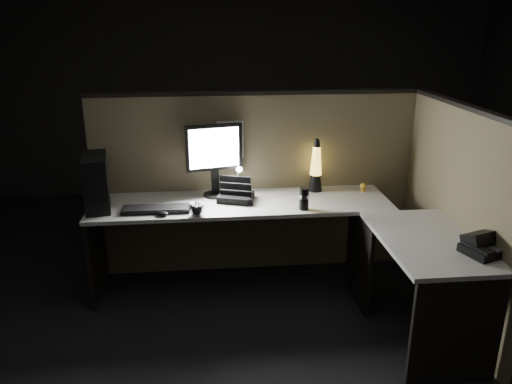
{
  "coord_description": "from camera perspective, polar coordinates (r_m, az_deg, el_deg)",
  "views": [
    {
      "loc": [
        -0.4,
        -3.0,
        2.08
      ],
      "look_at": [
        -0.06,
        0.35,
        0.89
      ],
      "focal_mm": 35.0,
      "sensor_mm": 36.0,
      "label": 1
    }
  ],
  "objects": [
    {
      "name": "partition_right",
      "position": [
        3.79,
        21.85,
        -2.59
      ],
      "size": [
        0.06,
        1.66,
        1.5
      ],
      "primitive_type": "cube",
      "color": "brown",
      "rests_on": "ground"
    },
    {
      "name": "steel_mug",
      "position": [
        3.6,
        -6.77,
        -2.01
      ],
      "size": [
        0.12,
        0.12,
        0.09
      ],
      "primitive_type": "imported",
      "rotation": [
        0.0,
        0.0,
        0.1
      ],
      "color": "#B9B9C0",
      "rests_on": "desk"
    },
    {
      "name": "organizer",
      "position": [
        3.88,
        -2.34,
        -0.26
      ],
      "size": [
        0.31,
        0.29,
        0.19
      ],
      "rotation": [
        0.0,
        0.0,
        -0.33
      ],
      "color": "black",
      "rests_on": "desk"
    },
    {
      "name": "travel_mug",
      "position": [
        3.69,
        5.51,
        -0.77
      ],
      "size": [
        0.07,
        0.07,
        0.17
      ],
      "primitive_type": "cylinder",
      "color": "black",
      "rests_on": "desk"
    },
    {
      "name": "floor",
      "position": [
        3.67,
        1.55,
        -15.11
      ],
      "size": [
        6.0,
        6.0,
        0.0
      ],
      "primitive_type": "plane",
      "color": "black",
      "rests_on": "ground"
    },
    {
      "name": "keyboard",
      "position": [
        3.74,
        -11.35,
        -1.96
      ],
      "size": [
        0.5,
        0.17,
        0.02
      ],
      "primitive_type": "cube",
      "rotation": [
        0.0,
        0.0,
        -0.01
      ],
      "color": "black",
      "rests_on": "desk"
    },
    {
      "name": "desk",
      "position": [
        3.63,
        3.95,
        -5.05
      ],
      "size": [
        2.6,
        1.6,
        0.73
      ],
      "color": "beige",
      "rests_on": "ground"
    },
    {
      "name": "desk_phone",
      "position": [
        3.31,
        24.54,
        -5.49
      ],
      "size": [
        0.29,
        0.29,
        0.14
      ],
      "rotation": [
        0.0,
        0.0,
        0.33
      ],
      "color": "black",
      "rests_on": "desk"
    },
    {
      "name": "lava_lamp",
      "position": [
        4.08,
        6.85,
        2.58
      ],
      "size": [
        0.12,
        0.12,
        0.43
      ],
      "color": "black",
      "rests_on": "desk"
    },
    {
      "name": "monitor",
      "position": [
        3.91,
        -4.78,
        4.43
      ],
      "size": [
        0.44,
        0.19,
        0.57
      ],
      "rotation": [
        0.0,
        0.0,
        0.23
      ],
      "color": "black",
      "rests_on": "desk"
    },
    {
      "name": "pc_tower",
      "position": [
        3.85,
        -17.81,
        1.08
      ],
      "size": [
        0.24,
        0.41,
        0.4
      ],
      "primitive_type": "cube",
      "rotation": [
        0.0,
        0.0,
        0.18
      ],
      "color": "black",
      "rests_on": "desk"
    },
    {
      "name": "clip_lamp",
      "position": [
        4.0,
        -1.99,
        1.83
      ],
      "size": [
        0.05,
        0.19,
        0.24
      ],
      "color": "white",
      "rests_on": "desk"
    },
    {
      "name": "mouse",
      "position": [
        3.63,
        -10.64,
        -2.46
      ],
      "size": [
        0.1,
        0.08,
        0.03
      ],
      "primitive_type": "ellipsoid",
      "rotation": [
        0.0,
        0.0,
        -0.26
      ],
      "color": "black",
      "rests_on": "desk"
    },
    {
      "name": "figurine",
      "position": [
        4.16,
        12.15,
        0.67
      ],
      "size": [
        0.05,
        0.05,
        0.05
      ],
      "primitive_type": "sphere",
      "color": "gold",
      "rests_on": "desk"
    },
    {
      "name": "room_shell",
      "position": [
        3.06,
        1.83,
        10.77
      ],
      "size": [
        6.0,
        6.0,
        6.0
      ],
      "color": "silver",
      "rests_on": "ground"
    },
    {
      "name": "pinned_paper",
      "position": [
        4.01,
        -2.96,
        5.97
      ],
      "size": [
        0.21,
        0.0,
        0.3
      ],
      "primitive_type": "cube",
      "color": "white",
      "rests_on": "partition_back"
    },
    {
      "name": "partition_back",
      "position": [
        4.17,
        0.02,
        0.79
      ],
      "size": [
        2.66,
        0.06,
        1.5
      ],
      "primitive_type": "cube",
      "color": "brown",
      "rests_on": "ground"
    }
  ]
}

